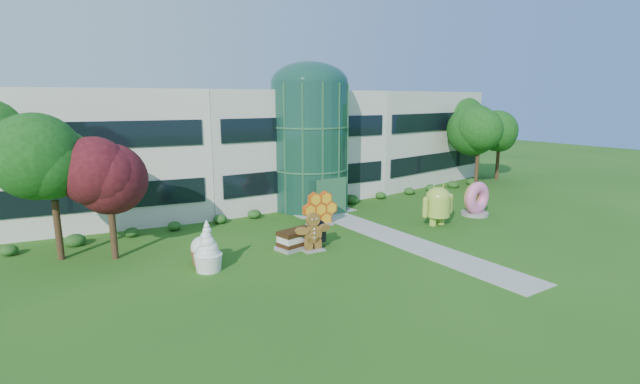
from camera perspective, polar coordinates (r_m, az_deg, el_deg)
ground at (r=28.50m, az=11.81°, el=-6.48°), size 140.00×140.00×0.00m
building at (r=41.95m, az=-5.65°, el=5.92°), size 46.00×15.00×9.30m
atrium at (r=36.75m, az=-1.26°, el=5.58°), size 6.00×6.00×9.80m
walkway at (r=29.86m, az=9.09°, el=-5.51°), size 2.40×20.00×0.04m
tree_red at (r=27.35m, az=-24.36°, el=-1.52°), size 4.00×4.00×6.00m
trees_backdrop at (r=37.67m, az=-2.07°, el=4.65°), size 52.00×8.00×8.40m
android_green at (r=33.03m, az=14.31°, el=-1.28°), size 2.88×2.00×3.16m
android_black at (r=27.42m, az=-0.33°, el=-4.82°), size 2.03×1.72×1.95m
donut at (r=36.60m, az=18.60°, el=-0.74°), size 2.57×1.33×2.61m
gingerbread at (r=26.69m, az=-0.86°, el=-4.90°), size 2.54×1.14×2.28m
ice_cream_sandwich at (r=27.38m, az=-2.86°, el=-5.77°), size 2.68×1.69×1.11m
honeycomb at (r=31.95m, az=-0.02°, el=-2.27°), size 2.79×1.14×2.15m
froyo at (r=24.27m, az=-13.66°, el=-6.46°), size 1.68×1.68×2.65m
cupcake at (r=25.48m, az=-14.29°, el=-6.95°), size 1.53×1.53×1.53m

